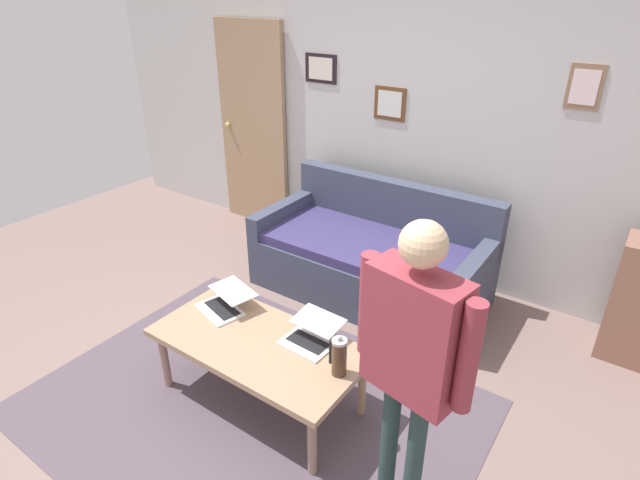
% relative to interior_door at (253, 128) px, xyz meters
% --- Properties ---
extents(ground_plane, '(7.68, 7.68, 0.00)m').
position_rel_interior_door_xyz_m(ground_plane, '(-1.71, 2.11, -1.02)').
color(ground_plane, '#7A635C').
extents(area_rug, '(2.62, 1.95, 0.01)m').
position_rel_interior_door_xyz_m(area_rug, '(-1.80, 2.13, -1.02)').
color(area_rug, '#524550').
rests_on(area_rug, ground_plane).
extents(back_wall, '(7.04, 0.11, 2.70)m').
position_rel_interior_door_xyz_m(back_wall, '(-1.70, -0.09, 0.33)').
color(back_wall, beige).
rests_on(back_wall, ground_plane).
extents(interior_door, '(0.82, 0.09, 2.05)m').
position_rel_interior_door_xyz_m(interior_door, '(0.00, 0.00, 0.00)').
color(interior_door, '#A1805F').
rests_on(interior_door, ground_plane).
extents(couch, '(1.85, 0.91, 0.88)m').
position_rel_interior_door_xyz_m(couch, '(-1.73, 0.54, -0.72)').
color(couch, '#3A4154').
rests_on(couch, ground_plane).
extents(coffee_table, '(1.28, 0.64, 0.45)m').
position_rel_interior_door_xyz_m(coffee_table, '(-1.80, 2.03, -0.62)').
color(coffee_table, '#9D7E60').
rests_on(coffee_table, ground_plane).
extents(laptop_left, '(0.31, 0.32, 0.12)m').
position_rel_interior_door_xyz_m(laptop_left, '(-2.06, 1.85, -0.53)').
color(laptop_left, silver).
rests_on(laptop_left, coffee_table).
extents(laptop_center, '(0.38, 0.38, 0.12)m').
position_rel_interior_door_xyz_m(laptop_center, '(-1.41, 1.90, -0.53)').
color(laptop_center, silver).
rests_on(laptop_center, coffee_table).
extents(french_press, '(0.10, 0.08, 0.25)m').
position_rel_interior_door_xyz_m(french_press, '(-2.34, 1.99, -0.46)').
color(french_press, '#4C3323').
rests_on(french_press, coffee_table).
extents(person_standing, '(0.56, 0.25, 1.58)m').
position_rel_interior_door_xyz_m(person_standing, '(-2.84, 2.23, -0.01)').
color(person_standing, '#253B3B').
rests_on(person_standing, ground_plane).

